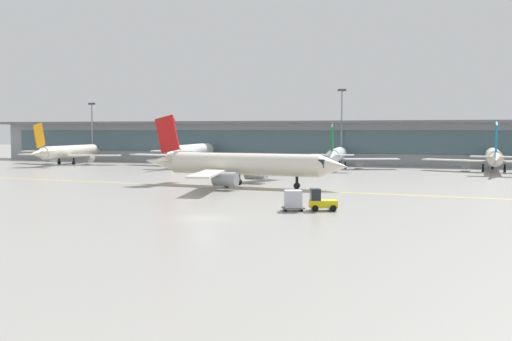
# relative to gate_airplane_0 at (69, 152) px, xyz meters

# --- Properties ---
(ground_plane) EXTENTS (400.00, 400.00, 0.00)m
(ground_plane) POSITION_rel_gate_airplane_0_xyz_m (58.14, -64.67, -2.70)
(ground_plane) COLOR gray
(taxiway_centreline_stripe) EXTENTS (109.48, 11.40, 0.01)m
(taxiway_centreline_stripe) POSITION_rel_gate_airplane_0_xyz_m (52.89, -39.10, -2.69)
(taxiway_centreline_stripe) COLOR yellow
(taxiway_centreline_stripe) RESTS_ON ground_plane
(terminal_concourse) EXTENTS (182.92, 11.00, 9.60)m
(terminal_concourse) POSITION_rel_gate_airplane_0_xyz_m (58.14, 21.02, 2.22)
(terminal_concourse) COLOR #9EA3A8
(terminal_concourse) RESTS_ON ground_plane
(gate_airplane_0) EXTENTS (25.23, 27.12, 8.99)m
(gate_airplane_0) POSITION_rel_gate_airplane_0_xyz_m (0.00, 0.00, 0.00)
(gate_airplane_0) COLOR silver
(gate_airplane_0) RESTS_ON ground_plane
(gate_airplane_1) EXTENTS (27.52, 29.68, 9.83)m
(gate_airplane_1) POSITION_rel_gate_airplane_0_xyz_m (28.06, 3.25, 0.25)
(gate_airplane_1) COLOR white
(gate_airplane_1) RESTS_ON ground_plane
(gate_airplane_2) EXTENTS (24.30, 26.21, 8.68)m
(gate_airplane_2) POSITION_rel_gate_airplane_0_xyz_m (59.02, 3.05, -0.09)
(gate_airplane_2) COLOR silver
(gate_airplane_2) RESTS_ON ground_plane
(gate_airplane_3) EXTENTS (25.06, 27.02, 8.95)m
(gate_airplane_3) POSITION_rel_gate_airplane_0_xyz_m (87.79, 2.24, -0.01)
(gate_airplane_3) COLOR silver
(gate_airplane_3) RESTS_ON ground_plane
(taxiing_regional_jet) EXTENTS (29.46, 27.26, 9.75)m
(taxiing_regional_jet) POSITION_rel_gate_airplane_0_xyz_m (52.51, -37.06, 0.23)
(taxiing_regional_jet) COLOR silver
(taxiing_regional_jet) RESTS_ON ground_plane
(baggage_tug) EXTENTS (2.91, 2.27, 2.10)m
(baggage_tug) POSITION_rel_gate_airplane_0_xyz_m (66.92, -57.07, -1.80)
(baggage_tug) COLOR yellow
(baggage_tug) RESTS_ON ground_plane
(cargo_dolly_lead) EXTENTS (2.50, 2.19, 1.94)m
(cargo_dolly_lead) POSITION_rel_gate_airplane_0_xyz_m (64.43, -57.92, -1.64)
(cargo_dolly_lead) COLOR #595B60
(cargo_dolly_lead) RESTS_ON ground_plane
(apron_light_mast_0) EXTENTS (1.80, 0.36, 14.19)m
(apron_light_mast_0) POSITION_rel_gate_airplane_0_xyz_m (-2.83, 13.66, 5.08)
(apron_light_mast_0) COLOR gray
(apron_light_mast_0) RESTS_ON ground_plane
(apron_light_mast_1) EXTENTS (1.80, 0.36, 16.40)m
(apron_light_mast_1) POSITION_rel_gate_airplane_0_xyz_m (58.15, 14.95, 6.21)
(apron_light_mast_1) COLOR gray
(apron_light_mast_1) RESTS_ON ground_plane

